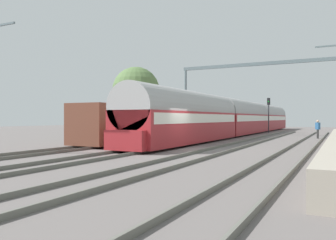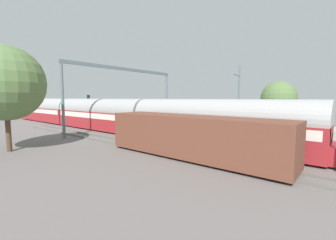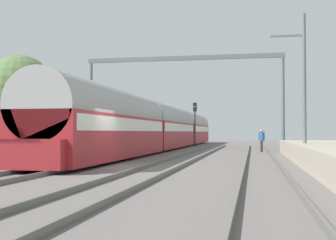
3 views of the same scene
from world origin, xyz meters
name	(u,v)px [view 2 (image 2 of 3)]	position (x,y,z in m)	size (l,w,h in m)	color
ground	(275,150)	(0.00, 0.00, 0.00)	(120.00, 120.00, 0.00)	#665F5D
track_far_west	(247,167)	(-6.08, 0.00, 0.08)	(1.52, 60.00, 0.16)	#606057
track_west	(268,154)	(-2.03, 0.00, 0.08)	(1.51, 60.00, 0.16)	#606057
track_east	(282,145)	(2.03, 0.00, 0.08)	(1.51, 60.00, 0.16)	#606057
track_far_east	(292,138)	(6.08, 0.00, 0.08)	(1.52, 60.00, 0.16)	#606057
platform	(280,129)	(9.90, 2.00, 0.45)	(4.40, 28.00, 0.90)	#A39989
passenger_train	(100,114)	(-2.03, 20.69, 1.97)	(2.93, 49.20, 3.82)	maroon
freight_car	(191,136)	(-6.08, 3.85, 1.47)	(2.80, 13.00, 2.70)	brown
person_crossing	(171,119)	(6.35, 15.65, 1.03)	(0.46, 0.44, 1.73)	#2C2C2C
railway_signal_far	(89,106)	(-0.11, 26.45, 2.92)	(0.36, 0.30, 4.52)	#2D2D33
catenary_gantry	(126,83)	(0.00, 17.91, 5.91)	(16.56, 0.28, 7.86)	slate
catenary_pole_east_mid	(239,97)	(8.43, 6.53, 4.15)	(1.90, 0.20, 8.00)	slate
tree_west_background	(5,83)	(-13.45, 15.53, 5.16)	(5.60, 5.60, 7.97)	#4C3826
tree_east_background	(279,98)	(12.64, 2.96, 4.03)	(4.38, 4.38, 6.23)	#4C3826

